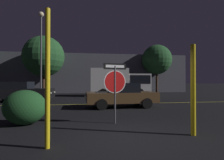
# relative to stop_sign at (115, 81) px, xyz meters

# --- Properties ---
(ground_plane) EXTENTS (260.00, 260.00, 0.00)m
(ground_plane) POSITION_rel_stop_sign_xyz_m (0.07, -1.77, -1.54)
(ground_plane) COLOR black
(road_center_stripe) EXTENTS (37.62, 0.12, 0.01)m
(road_center_stripe) POSITION_rel_stop_sign_xyz_m (0.07, 5.64, -1.54)
(road_center_stripe) COLOR gold
(road_center_stripe) RESTS_ON ground_plane
(stop_sign) EXTENTS (0.87, 0.17, 2.21)m
(stop_sign) POSITION_rel_stop_sign_xyz_m (0.00, 0.00, 0.00)
(stop_sign) COLOR #4C4C51
(stop_sign) RESTS_ON ground_plane
(yellow_pole_left) EXTENTS (0.11, 0.11, 3.23)m
(yellow_pole_left) POSITION_rel_stop_sign_xyz_m (-1.92, -2.17, 0.07)
(yellow_pole_left) COLOR yellow
(yellow_pole_left) RESTS_ON ground_plane
(yellow_pole_right) EXTENTS (0.14, 0.14, 2.60)m
(yellow_pole_right) POSITION_rel_stop_sign_xyz_m (1.99, -1.73, -0.24)
(yellow_pole_right) COLOR yellow
(yellow_pole_right) RESTS_ON ground_plane
(hedge_bush_1) EXTENTS (1.47, 1.16, 1.24)m
(hedge_bush_1) POSITION_rel_stop_sign_xyz_m (-3.21, 0.24, -0.92)
(hedge_bush_1) COLOR #1E4C23
(hedge_bush_1) RESTS_ON ground_plane
(passing_car_1) EXTENTS (5.00, 2.09, 1.54)m
(passing_car_1) POSITION_rel_stop_sign_xyz_m (-6.10, 7.69, -0.78)
(passing_car_1) COLOR black
(passing_car_1) RESTS_ON ground_plane
(passing_car_2) EXTENTS (4.35, 2.10, 1.46)m
(passing_car_2) POSITION_rel_stop_sign_xyz_m (1.04, 4.01, -0.82)
(passing_car_2) COLOR brown
(passing_car_2) RESTS_ON ground_plane
(delivery_truck) EXTENTS (6.32, 2.78, 2.92)m
(delivery_truck) POSITION_rel_stop_sign_xyz_m (2.49, 12.04, 0.03)
(delivery_truck) COLOR silver
(delivery_truck) RESTS_ON ground_plane
(street_lamp) EXTENTS (0.51, 0.51, 8.32)m
(street_lamp) POSITION_rel_stop_sign_xyz_m (-5.46, 11.28, 4.01)
(street_lamp) COLOR #4C4C51
(street_lamp) RESTS_ON ground_plane
(tree_0) EXTENTS (4.09, 4.09, 6.65)m
(tree_0) POSITION_rel_stop_sign_xyz_m (8.52, 16.70, 3.05)
(tree_0) COLOR #422D1E
(tree_0) RESTS_ON ground_plane
(tree_1) EXTENTS (4.90, 4.90, 7.05)m
(tree_1) POSITION_rel_stop_sign_xyz_m (-6.25, 15.68, 3.05)
(tree_1) COLOR #422D1E
(tree_1) RESTS_ON ground_plane
(building_backdrop) EXTENTS (31.29, 3.28, 5.43)m
(building_backdrop) POSITION_rel_stop_sign_xyz_m (-2.25, 19.32, 1.17)
(building_backdrop) COLOR #4C4C56
(building_backdrop) RESTS_ON ground_plane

